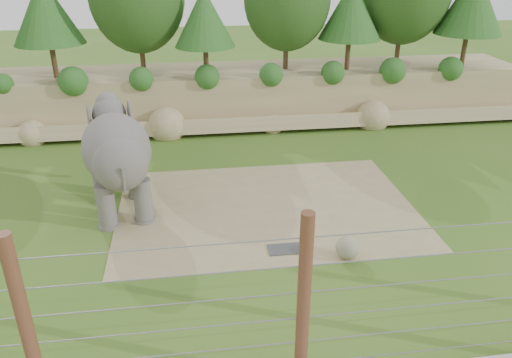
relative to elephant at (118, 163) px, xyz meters
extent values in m
plane|color=#3B651B|center=(4.30, -3.46, -1.75)|extent=(90.00, 90.00, 0.00)
cube|color=#98845B|center=(4.30, 9.54, -0.50)|extent=(30.00, 4.00, 2.50)
cube|color=#98845B|center=(4.30, 7.24, -1.40)|extent=(30.00, 1.37, 1.07)
cylinder|color=#3F2B19|center=(-3.70, 9.04, 1.53)|extent=(0.24, 0.24, 1.58)
sphere|color=#1E4215|center=(-3.70, 9.04, 3.67)|extent=(3.60, 3.60, 3.60)
cylinder|color=#3F2B19|center=(0.30, 9.54, 1.71)|extent=(0.24, 0.24, 1.92)
cylinder|color=#3F2B19|center=(3.30, 8.34, 1.45)|extent=(0.24, 0.24, 1.40)
sphere|color=#1E4215|center=(3.30, 8.34, 3.35)|extent=(3.20, 3.20, 3.20)
cylinder|color=#3F2B19|center=(7.30, 9.34, 1.66)|extent=(0.24, 0.24, 1.82)
cylinder|color=#3F2B19|center=(10.30, 8.74, 1.50)|extent=(0.24, 0.24, 1.50)
sphere|color=#1E4215|center=(10.30, 8.74, 3.54)|extent=(3.44, 3.44, 3.44)
cylinder|color=#3F2B19|center=(13.30, 9.74, 1.76)|extent=(0.24, 0.24, 2.03)
cylinder|color=#3F2B19|center=(16.30, 8.54, 1.57)|extent=(0.24, 0.24, 1.64)
sphere|color=#1E4215|center=(16.30, 8.54, 3.80)|extent=(3.76, 3.76, 3.76)
cube|color=#9D865E|center=(4.80, -0.46, -1.74)|extent=(10.00, 7.00, 0.02)
cube|color=#262628|center=(4.93, -3.10, -1.72)|extent=(1.00, 0.60, 0.03)
sphere|color=gray|center=(6.61, -3.76, -1.40)|extent=(0.68, 0.68, 0.68)
cylinder|color=#56281D|center=(-0.70, -7.96, 0.25)|extent=(0.26, 0.26, 4.00)
cylinder|color=#56281D|center=(4.30, -7.96, 0.25)|extent=(0.26, 0.26, 4.00)
cylinder|color=gray|center=(4.30, -7.96, -0.65)|extent=(20.00, 0.02, 0.02)
cylinder|color=gray|center=(4.30, -7.96, -0.05)|extent=(20.00, 0.02, 0.02)
cylinder|color=gray|center=(4.30, -7.96, 0.55)|extent=(20.00, 0.02, 0.02)
cylinder|color=gray|center=(4.30, -7.96, 1.15)|extent=(20.00, 0.02, 0.02)
cylinder|color=gray|center=(4.30, -7.96, 1.75)|extent=(20.00, 0.02, 0.02)
camera|label=1|loc=(2.37, -15.28, 6.44)|focal=35.00mm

